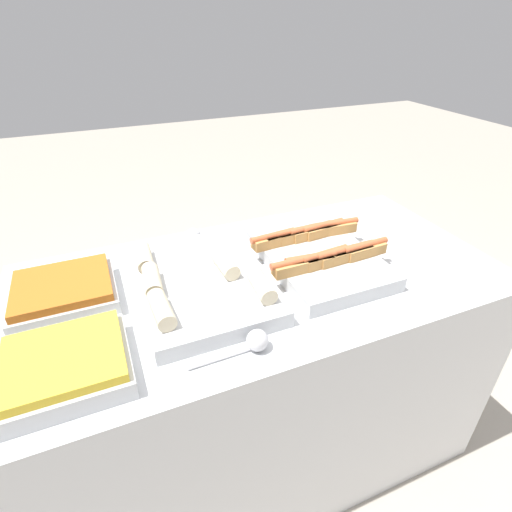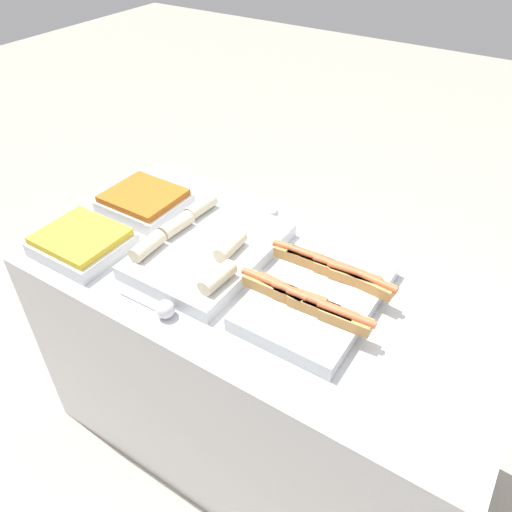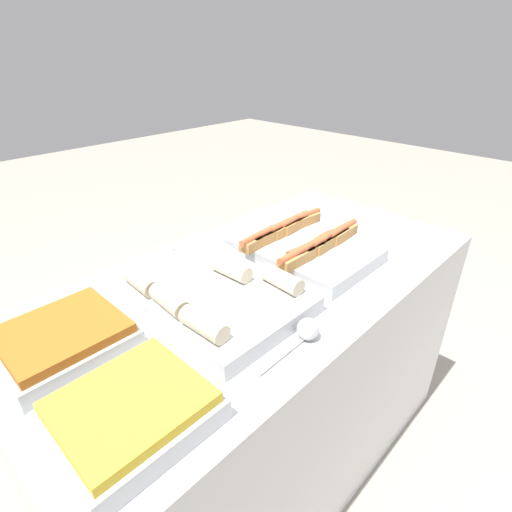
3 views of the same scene
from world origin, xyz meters
The scene contains 8 objects.
ground_plane centered at (0.00, 0.00, 0.00)m, with size 12.00×12.00×0.00m, color #ADA393.
counter centered at (0.00, 0.00, 0.44)m, with size 1.57×0.79×0.89m.
tray_hotdogs centered at (0.20, 0.00, 0.93)m, with size 0.42×0.50×0.10m.
tray_wraps centered at (-0.21, 0.00, 0.92)m, with size 0.37×0.52×0.10m.
tray_side_front centered at (-0.59, -0.21, 0.92)m, with size 0.29×0.26×0.07m.
tray_side_back centered at (-0.59, 0.10, 0.92)m, with size 0.29×0.26×0.07m.
serving_spoon_near centered at (-0.15, -0.30, 0.91)m, with size 0.21×0.06×0.06m.
serving_spoon_far centered at (-0.16, 0.30, 0.91)m, with size 0.20×0.06×0.06m.
Camera 3 is at (-0.81, -0.76, 1.55)m, focal length 28.00 mm.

